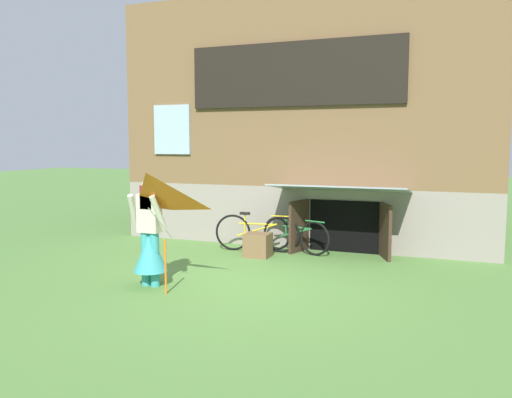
{
  "coord_description": "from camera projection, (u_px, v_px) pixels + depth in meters",
  "views": [
    {
      "loc": [
        3.16,
        -7.33,
        2.2
      ],
      "look_at": [
        -0.05,
        0.96,
        1.24
      ],
      "focal_mm": 36.46,
      "sensor_mm": 36.0,
      "label": 1
    }
  ],
  "objects": [
    {
      "name": "bicycle_green",
      "position": [
        295.0,
        235.0,
        10.46
      ],
      "size": [
        1.54,
        0.54,
        0.73
      ],
      "rotation": [
        0.0,
        0.0,
        -0.31
      ],
      "color": "black",
      "rests_on": "ground_plane"
    },
    {
      "name": "kite",
      "position": [
        147.0,
        204.0,
        7.26
      ],
      "size": [
        1.0,
        1.02,
        1.67
      ],
      "color": "orange",
      "rests_on": "ground_plane"
    },
    {
      "name": "log_house",
      "position": [
        326.0,
        125.0,
        13.22
      ],
      "size": [
        8.07,
        6.63,
        5.33
      ],
      "color": "gray",
      "rests_on": "ground_plane"
    },
    {
      "name": "wooden_crate",
      "position": [
        258.0,
        245.0,
        10.09
      ],
      "size": [
        0.48,
        0.41,
        0.46
      ],
      "primitive_type": "cube",
      "color": "brown",
      "rests_on": "ground_plane"
    },
    {
      "name": "person",
      "position": [
        150.0,
        241.0,
        7.97
      ],
      "size": [
        0.61,
        0.53,
        1.66
      ],
      "rotation": [
        0.0,
        0.0,
        -0.02
      ],
      "color": "teal",
      "rests_on": "ground_plane"
    },
    {
      "name": "ground_plane",
      "position": [
        237.0,
        284.0,
        8.17
      ],
      "size": [
        60.0,
        60.0,
        0.0
      ],
      "primitive_type": "plane",
      "color": "#56843D"
    },
    {
      "name": "bicycle_yellow",
      "position": [
        257.0,
        233.0,
        10.56
      ],
      "size": [
        1.75,
        0.29,
        0.8
      ],
      "rotation": [
        0.0,
        0.0,
        0.14
      ],
      "color": "black",
      "rests_on": "ground_plane"
    }
  ]
}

